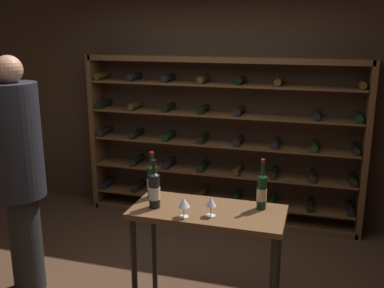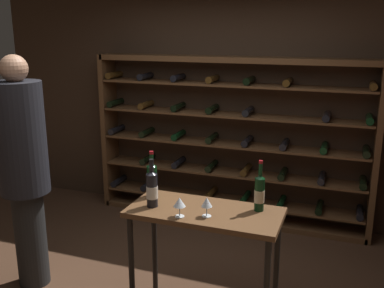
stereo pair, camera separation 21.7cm
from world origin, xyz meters
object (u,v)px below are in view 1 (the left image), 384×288
object	(u,v)px
wine_rack	(221,141)
wine_bottle_green_slim	(262,191)
tasting_table	(208,225)
wine_glass_stemmed_center	(211,202)
wine_glass_stemmed_left	(184,203)
wine_bottle_black_capsule	(152,181)
person_bystander_dark_jacket	(18,166)
wine_bottle_amber_reserve	(154,190)

from	to	relation	value
wine_rack	wine_bottle_green_slim	bearing A→B (deg)	-67.98
tasting_table	wine_bottle_green_slim	xyz separation A→B (m)	(0.37, 0.13, 0.26)
wine_glass_stemmed_center	wine_glass_stemmed_left	world-z (taller)	same
wine_rack	wine_glass_stemmed_center	size ratio (longest dim) A/B	22.08
wine_bottle_black_capsule	wine_glass_stemmed_left	bearing A→B (deg)	-39.83
tasting_table	wine_glass_stemmed_left	distance (m)	0.31
wine_rack	tasting_table	size ratio (longest dim) A/B	2.82
person_bystander_dark_jacket	wine_bottle_black_capsule	distance (m)	1.11
tasting_table	wine_glass_stemmed_left	bearing A→B (deg)	-126.51
wine_bottle_amber_reserve	wine_glass_stemmed_center	xyz separation A→B (m)	(0.44, -0.04, -0.04)
wine_bottle_green_slim	wine_rack	bearing A→B (deg)	112.02
wine_bottle_amber_reserve	wine_glass_stemmed_left	xyz separation A→B (m)	(0.26, -0.11, -0.03)
person_bystander_dark_jacket	wine_rack	bearing A→B (deg)	14.16
person_bystander_dark_jacket	wine_bottle_green_slim	xyz separation A→B (m)	(1.94, 0.18, -0.07)
person_bystander_dark_jacket	wine_bottle_amber_reserve	size ratio (longest dim) A/B	5.44
person_bystander_dark_jacket	wine_glass_stemmed_center	bearing A→B (deg)	-44.53
tasting_table	wine_bottle_green_slim	size ratio (longest dim) A/B	2.95
tasting_table	wine_glass_stemmed_left	size ratio (longest dim) A/B	7.84
wine_bottle_black_capsule	wine_bottle_green_slim	bearing A→B (deg)	0.65
wine_bottle_amber_reserve	wine_bottle_green_slim	bearing A→B (deg)	14.28
person_bystander_dark_jacket	tasting_table	bearing A→B (deg)	-40.82
person_bystander_dark_jacket	wine_bottle_green_slim	bearing A→B (deg)	-37.50
person_bystander_dark_jacket	wine_glass_stemmed_left	world-z (taller)	person_bystander_dark_jacket
wine_rack	wine_bottle_green_slim	xyz separation A→B (m)	(0.70, -1.73, 0.10)
person_bystander_dark_jacket	wine_glass_stemmed_left	bearing A→B (deg)	-47.56
wine_glass_stemmed_left	tasting_table	bearing A→B (deg)	53.49
wine_bottle_black_capsule	wine_glass_stemmed_left	xyz separation A→B (m)	(0.35, -0.29, -0.03)
tasting_table	wine_glass_stemmed_center	world-z (taller)	wine_glass_stemmed_center
wine_bottle_black_capsule	wine_bottle_green_slim	distance (m)	0.85
wine_bottle_green_slim	wine_glass_stemmed_center	world-z (taller)	wine_bottle_green_slim
tasting_table	wine_glass_stemmed_center	distance (m)	0.25
tasting_table	wine_bottle_amber_reserve	world-z (taller)	wine_bottle_amber_reserve
wine_rack	wine_bottle_black_capsule	size ratio (longest dim) A/B	8.57
wine_bottle_black_capsule	wine_rack	bearing A→B (deg)	85.07
person_bystander_dark_jacket	wine_bottle_amber_reserve	world-z (taller)	person_bystander_dark_jacket
wine_bottle_black_capsule	wine_glass_stemmed_center	size ratio (longest dim) A/B	2.58
tasting_table	wine_glass_stemmed_left	xyz separation A→B (m)	(-0.13, -0.17, 0.23)
person_bystander_dark_jacket	wine_glass_stemmed_center	xyz separation A→B (m)	(1.62, -0.05, -0.11)
wine_bottle_black_capsule	wine_glass_stemmed_left	size ratio (longest dim) A/B	2.58
wine_bottle_black_capsule	wine_glass_stemmed_center	bearing A→B (deg)	-22.66
wine_rack	person_bystander_dark_jacket	bearing A→B (deg)	-123.05
wine_rack	wine_bottle_amber_reserve	world-z (taller)	wine_rack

